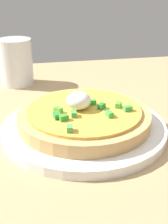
# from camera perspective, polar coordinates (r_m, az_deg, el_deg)

# --- Properties ---
(dining_table) EXTENTS (1.15, 0.77, 0.03)m
(dining_table) POSITION_cam_1_polar(r_m,az_deg,el_deg) (0.53, -3.57, -3.33)
(dining_table) COLOR tan
(dining_table) RESTS_ON ground
(plate) EXTENTS (0.26, 0.26, 0.01)m
(plate) POSITION_cam_1_polar(r_m,az_deg,el_deg) (0.49, -0.00, -2.91)
(plate) COLOR white
(plate) RESTS_ON dining_table
(pizza) EXTENTS (0.21, 0.21, 0.05)m
(pizza) POSITION_cam_1_polar(r_m,az_deg,el_deg) (0.48, -0.03, -0.76)
(pizza) COLOR tan
(pizza) RESTS_ON plate
(cup_far) EXTENTS (0.07, 0.07, 0.10)m
(cup_far) POSITION_cam_1_polar(r_m,az_deg,el_deg) (0.70, -12.66, 8.99)
(cup_far) COLOR silver
(cup_far) RESTS_ON dining_table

